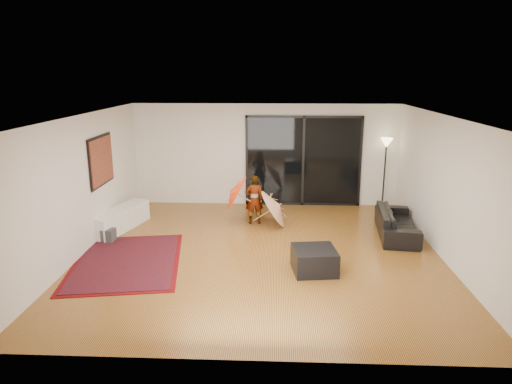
# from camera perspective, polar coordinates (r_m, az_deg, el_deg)

# --- Properties ---
(floor) EXTENTS (7.00, 7.00, 0.00)m
(floor) POSITION_cam_1_polar(r_m,az_deg,el_deg) (9.16, 0.63, -7.63)
(floor) COLOR #A5722D
(floor) RESTS_ON ground
(ceiling) EXTENTS (7.00, 7.00, 0.00)m
(ceiling) POSITION_cam_1_polar(r_m,az_deg,el_deg) (8.50, 0.68, 9.44)
(ceiling) COLOR white
(ceiling) RESTS_ON wall_back
(wall_back) EXTENTS (7.00, 0.00, 7.00)m
(wall_back) POSITION_cam_1_polar(r_m,az_deg,el_deg) (12.15, 1.20, 4.64)
(wall_back) COLOR silver
(wall_back) RESTS_ON floor
(wall_front) EXTENTS (7.00, 0.00, 7.00)m
(wall_front) POSITION_cam_1_polar(r_m,az_deg,el_deg) (5.41, -0.60, -8.56)
(wall_front) COLOR silver
(wall_front) RESTS_ON floor
(wall_left) EXTENTS (0.00, 7.00, 7.00)m
(wall_left) POSITION_cam_1_polar(r_m,az_deg,el_deg) (9.51, -20.93, 0.77)
(wall_left) COLOR silver
(wall_left) RESTS_ON floor
(wall_right) EXTENTS (0.00, 7.00, 7.00)m
(wall_right) POSITION_cam_1_polar(r_m,az_deg,el_deg) (9.30, 22.74, 0.30)
(wall_right) COLOR silver
(wall_right) RESTS_ON floor
(sliding_door) EXTENTS (3.06, 0.07, 2.40)m
(sliding_door) POSITION_cam_1_polar(r_m,az_deg,el_deg) (12.17, 5.92, 3.85)
(sliding_door) COLOR black
(sliding_door) RESTS_ON wall_back
(painting) EXTENTS (0.04, 1.28, 1.08)m
(painting) POSITION_cam_1_polar(r_m,az_deg,el_deg) (10.34, -18.76, 3.73)
(painting) COLOR black
(painting) RESTS_ON wall_left
(media_console) EXTENTS (0.91, 1.83, 0.49)m
(media_console) POSITION_cam_1_polar(r_m,az_deg,el_deg) (10.85, -16.59, -3.26)
(media_console) COLOR white
(media_console) RESTS_ON floor
(speaker) EXTENTS (0.27, 0.27, 0.28)m
(speaker) POSITION_cam_1_polar(r_m,az_deg,el_deg) (10.18, -17.95, -5.17)
(speaker) COLOR #424244
(speaker) RESTS_ON floor
(persian_rug) EXTENTS (2.36, 3.01, 0.02)m
(persian_rug) POSITION_cam_1_polar(r_m,az_deg,el_deg) (9.09, -15.85, -8.34)
(persian_rug) COLOR #5B070C
(persian_rug) RESTS_ON floor
(sofa) EXTENTS (0.99, 2.04, 0.57)m
(sofa) POSITION_cam_1_polar(r_m,az_deg,el_deg) (10.51, 17.19, -3.66)
(sofa) COLOR black
(sofa) RESTS_ON floor
(ottoman) EXTENTS (0.84, 0.84, 0.43)m
(ottoman) POSITION_cam_1_polar(r_m,az_deg,el_deg) (8.36, 7.29, -8.44)
(ottoman) COLOR black
(ottoman) RESTS_ON floor
(floor_lamp) EXTENTS (0.32, 0.32, 1.86)m
(floor_lamp) POSITION_cam_1_polar(r_m,az_deg,el_deg) (12.21, 15.92, 4.69)
(floor_lamp) COLOR black
(floor_lamp) RESTS_ON floor
(child) EXTENTS (0.46, 0.34, 1.17)m
(child) POSITION_cam_1_polar(r_m,az_deg,el_deg) (10.71, -0.22, -0.96)
(child) COLOR #999999
(child) RESTS_ON floor
(parasol_orange) EXTENTS (0.59, 0.90, 0.90)m
(parasol_orange) POSITION_cam_1_polar(r_m,az_deg,el_deg) (10.66, -3.19, -0.22)
(parasol_orange) COLOR #FF390D
(parasol_orange) RESTS_ON child
(parasol_white) EXTENTS (0.70, 0.98, 0.99)m
(parasol_white) POSITION_cam_1_polar(r_m,az_deg,el_deg) (10.58, 2.99, -1.64)
(parasol_white) COLOR beige
(parasol_white) RESTS_ON floor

